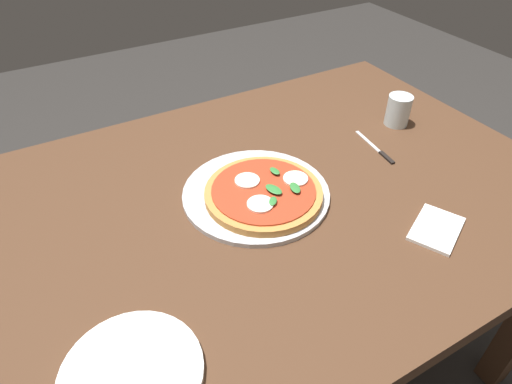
# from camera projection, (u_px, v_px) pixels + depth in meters

# --- Properties ---
(ground_plane) EXTENTS (6.00, 6.00, 0.00)m
(ground_plane) POSITION_uv_depth(u_px,v_px,m) (276.00, 355.00, 1.54)
(ground_plane) COLOR #2D2B28
(dining_table) EXTENTS (1.33, 0.99, 0.75)m
(dining_table) POSITION_uv_depth(u_px,v_px,m) (283.00, 218.00, 1.12)
(dining_table) COLOR #4C301E
(dining_table) RESTS_ON ground_plane
(serving_tray) EXTENTS (0.34, 0.34, 0.01)m
(serving_tray) POSITION_uv_depth(u_px,v_px,m) (256.00, 193.00, 1.04)
(serving_tray) COLOR silver
(serving_tray) RESTS_ON dining_table
(pizza) EXTENTS (0.27, 0.27, 0.03)m
(pizza) POSITION_uv_depth(u_px,v_px,m) (264.00, 193.00, 1.01)
(pizza) COLOR #C6843F
(pizza) RESTS_ON serving_tray
(plate_white) EXTENTS (0.23, 0.23, 0.01)m
(plate_white) POSITION_uv_depth(u_px,v_px,m) (132.00, 374.00, 0.69)
(plate_white) COLOR white
(plate_white) RESTS_ON dining_table
(napkin) EXTENTS (0.16, 0.14, 0.01)m
(napkin) POSITION_uv_depth(u_px,v_px,m) (436.00, 229.00, 0.95)
(napkin) COLOR white
(napkin) RESTS_ON dining_table
(knife) EXTENTS (0.03, 0.17, 0.01)m
(knife) POSITION_uv_depth(u_px,v_px,m) (379.00, 151.00, 1.18)
(knife) COLOR black
(knife) RESTS_ON dining_table
(glass_cup) EXTENTS (0.07, 0.07, 0.09)m
(glass_cup) POSITION_uv_depth(u_px,v_px,m) (398.00, 110.00, 1.27)
(glass_cup) COLOR silver
(glass_cup) RESTS_ON dining_table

